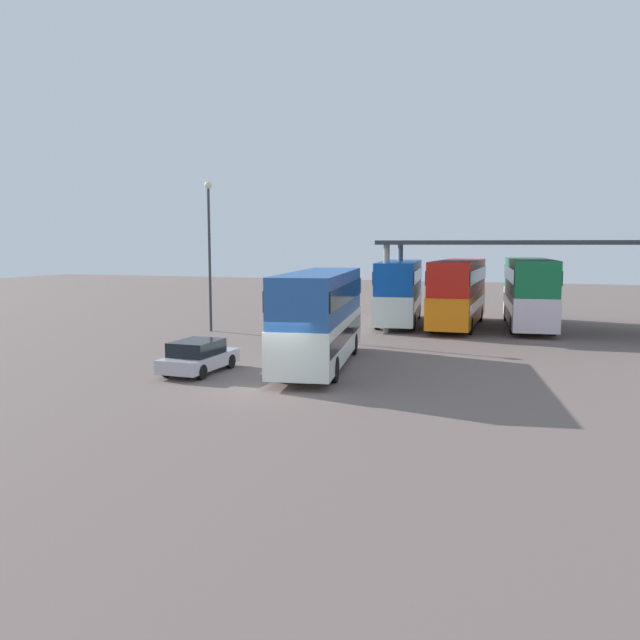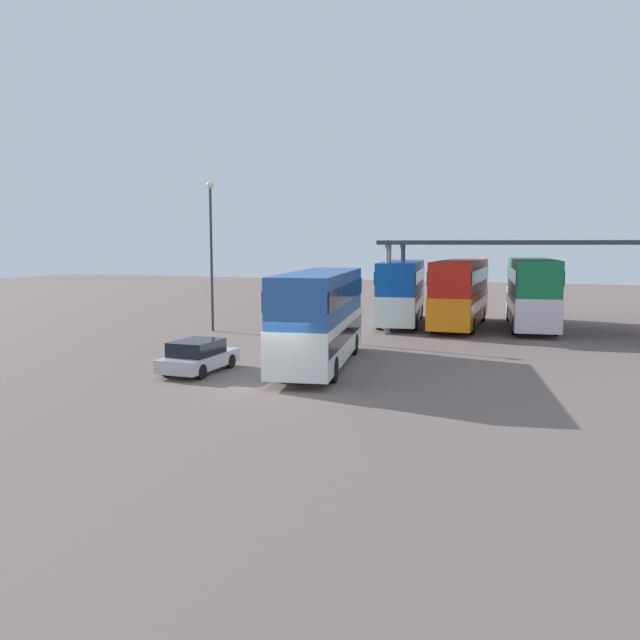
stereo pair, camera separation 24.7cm
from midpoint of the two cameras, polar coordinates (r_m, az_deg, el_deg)
name	(u,v)px [view 1 (the left image)]	position (r m, az deg, el deg)	size (l,w,h in m)	color
ground_plane	(278,390)	(23.18, -4.06, -6.29)	(140.00, 140.00, 0.00)	#6E5D58
double_decker_main	(320,315)	(27.35, -0.25, 0.49)	(4.10, 10.49, 4.06)	white
parked_hatchback	(198,356)	(26.59, -11.07, -3.22)	(1.78, 3.89, 1.35)	#B7B2BA
double_decker_near_canopy	(400,290)	(42.26, 6.95, 2.71)	(3.76, 10.27, 4.12)	silver
double_decker_mid_row	(458,290)	(41.41, 12.09, 2.60)	(2.59, 10.78, 4.22)	orange
double_decker_far_right	(529,290)	(42.11, 18.00, 2.55)	(3.70, 11.22, 4.31)	silver
depot_canopy	(546,246)	(40.12, 19.40, 6.24)	(19.75, 8.30, 5.45)	#33353A
lamppost_tall	(209,239)	(38.86, -10.05, 7.10)	(0.44, 0.44, 8.91)	#33353A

